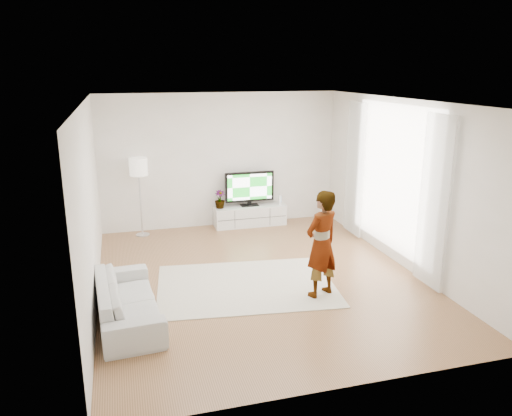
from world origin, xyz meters
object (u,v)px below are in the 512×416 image
object	(u,v)px
media_console	(250,216)
television	(250,187)
sofa	(127,300)
rug	(246,285)
floor_lamp	(139,170)
player	(322,244)

from	to	relation	value
media_console	television	distance (m)	0.62
sofa	rug	bearing A→B (deg)	-75.08
media_console	sofa	world-z (taller)	sofa
sofa	floor_lamp	bearing A→B (deg)	-10.21
television	media_console	bearing A→B (deg)	-90.00
player	sofa	size ratio (longest dim) A/B	0.82
player	floor_lamp	distance (m)	4.31
media_console	rug	world-z (taller)	media_console
rug	floor_lamp	xyz separation A→B (m)	(-1.42, 2.93, 1.34)
player	floor_lamp	xyz separation A→B (m)	(-2.39, 3.55, 0.53)
rug	floor_lamp	bearing A→B (deg)	115.78
media_console	television	size ratio (longest dim) A/B	1.45
media_console	sofa	size ratio (longest dim) A/B	0.79
television	sofa	bearing A→B (deg)	-126.04
rug	floor_lamp	size ratio (longest dim) A/B	1.71
media_console	floor_lamp	size ratio (longest dim) A/B	0.97
media_console	rug	bearing A→B (deg)	-105.94
television	rug	xyz separation A→B (m)	(-0.86, -3.02, -0.82)
rug	media_console	bearing A→B (deg)	74.06
television	floor_lamp	world-z (taller)	floor_lamp
rug	floor_lamp	world-z (taller)	floor_lamp
television	player	xyz separation A→B (m)	(0.12, -3.64, -0.02)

